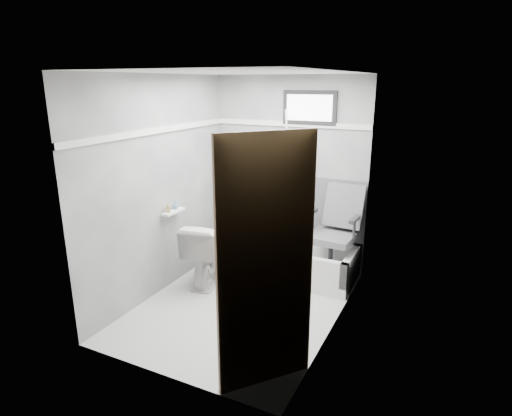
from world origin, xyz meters
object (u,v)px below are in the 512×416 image
Objects in this scene: toilet at (208,252)px; soap_bottle_a at (168,208)px; office_chair at (332,231)px; bathtub at (293,260)px; soap_bottle_b at (175,205)px; door at (282,290)px.

soap_bottle_a is at bearing 31.92° from toilet.
office_chair is at bearing 30.26° from soap_bottle_a.
bathtub is at bearing -169.91° from office_chair.
soap_bottle_b reaches higher than bathtub.
door reaches higher than toilet.
bathtub is 14.52× the size of soap_bottle_a.
door is at bearing -71.25° from bathtub.
toilet is at bearing -144.60° from bathtub.
soap_bottle_a is 0.14m from soap_bottle_b.
door reaches higher than soap_bottle_b.
soap_bottle_a reaches higher than bathtub.
soap_bottle_a is (-0.32, -0.29, 0.59)m from toilet.
soap_bottle_a reaches higher than soap_bottle_b.
office_chair is at bearing 6.19° from bathtub.
soap_bottle_b is at bearing 90.00° from soap_bottle_a.
soap_bottle_a is at bearing -145.84° from office_chair.
toilet is at bearing 42.36° from soap_bottle_a.
soap_bottle_b is at bearing 142.86° from door.
door is at bearing -37.14° from soap_bottle_b.
door is (1.60, -1.61, 0.62)m from toilet.
soap_bottle_b reaches higher than toilet.
bathtub is 1.06m from toilet.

